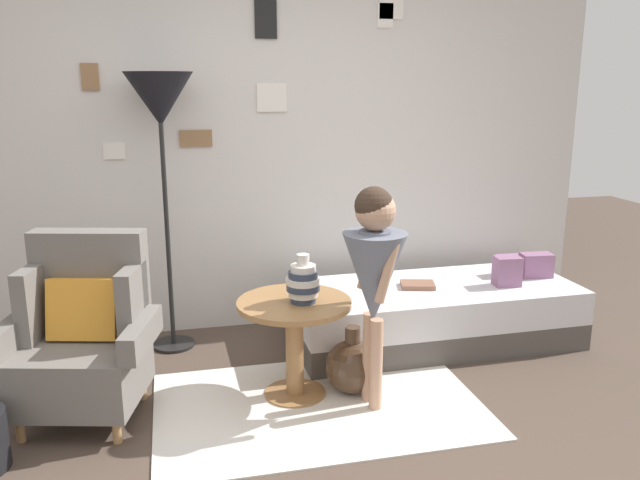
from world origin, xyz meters
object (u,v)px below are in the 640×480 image
(person_child, at_px, (374,268))
(demijohn_near, at_px, (352,366))
(side_table, at_px, (294,327))
(daybed, at_px, (434,314))
(armchair, at_px, (84,336))
(floor_lamp, at_px, (160,109))
(book_on_daybed, at_px, (418,285))
(vase_striped, at_px, (303,283))

(person_child, height_order, demijohn_near, person_child)
(side_table, bearing_deg, demijohn_near, -5.64)
(daybed, relative_size, demijohn_near, 4.82)
(person_child, distance_m, demijohn_near, 0.66)
(armchair, relative_size, daybed, 0.51)
(daybed, distance_m, demijohn_near, 0.94)
(floor_lamp, distance_m, person_child, 1.70)
(side_table, distance_m, floor_lamp, 1.59)
(person_child, bearing_deg, book_on_daybed, 53.51)
(daybed, xyz_separation_m, vase_striped, (-1.03, -0.58, 0.48))
(daybed, distance_m, book_on_daybed, 0.25)
(book_on_daybed, bearing_deg, demijohn_near, -136.98)
(person_child, bearing_deg, floor_lamp, 133.91)
(book_on_daybed, bearing_deg, side_table, -150.04)
(daybed, bearing_deg, demijohn_near, -142.00)
(book_on_daybed, bearing_deg, person_child, -126.49)
(side_table, xyz_separation_m, vase_striped, (0.04, -0.03, 0.27))
(side_table, relative_size, person_child, 0.52)
(daybed, relative_size, book_on_daybed, 8.68)
(armchair, distance_m, floor_lamp, 1.46)
(vase_striped, distance_m, floor_lamp, 1.45)
(armchair, bearing_deg, book_on_daybed, 13.17)
(daybed, height_order, person_child, person_child)
(armchair, height_order, daybed, armchair)
(daybed, height_order, vase_striped, vase_striped)
(armchair, distance_m, daybed, 2.25)
(daybed, height_order, side_table, side_table)
(daybed, bearing_deg, vase_striped, -150.54)
(daybed, relative_size, vase_striped, 7.05)
(armchair, height_order, demijohn_near, armchair)
(vase_striped, height_order, person_child, person_child)
(vase_striped, bearing_deg, daybed, 29.46)
(daybed, relative_size, side_table, 3.01)
(daybed, distance_m, floor_lamp, 2.23)
(armchair, bearing_deg, daybed, 12.52)
(floor_lamp, height_order, demijohn_near, floor_lamp)
(vase_striped, height_order, demijohn_near, vase_striped)
(armchair, bearing_deg, vase_striped, -4.80)
(vase_striped, bearing_deg, armchair, 175.20)
(daybed, xyz_separation_m, floor_lamp, (-1.73, 0.33, 1.37))
(vase_striped, distance_m, demijohn_near, 0.59)
(side_table, height_order, vase_striped, vase_striped)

